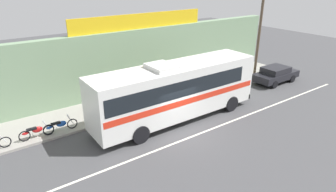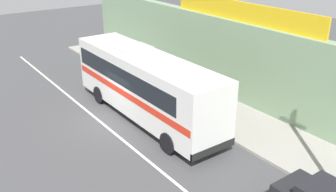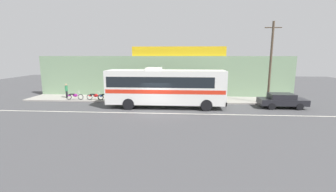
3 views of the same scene
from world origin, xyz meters
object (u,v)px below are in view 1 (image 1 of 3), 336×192
object	(u,v)px
motorcycle_blue	(60,125)
motorcycle_orange	(36,131)
parked_car	(276,74)
utility_pole	(260,30)
pedestrian_far_left	(172,77)
intercity_bus	(175,89)
pedestrian_by_curb	(111,96)

from	to	relation	value
motorcycle_blue	motorcycle_orange	bearing A→B (deg)	176.36
parked_car	motorcycle_blue	world-z (taller)	parked_car
parked_car	utility_pole	bearing A→B (deg)	114.93
parked_car	pedestrian_far_left	size ratio (longest dim) A/B	2.49
intercity_bus	pedestrian_far_left	world-z (taller)	intercity_bus
pedestrian_far_left	utility_pole	bearing A→B (deg)	-13.89
intercity_bus	motorcycle_orange	distance (m)	8.29
intercity_bus	utility_pole	distance (m)	10.74
intercity_bus	pedestrian_by_curb	size ratio (longest dim) A/B	6.95
parked_car	intercity_bus	bearing A→B (deg)	-177.03
parked_car	pedestrian_by_curb	distance (m)	14.06
intercity_bus	utility_pole	world-z (taller)	utility_pole
intercity_bus	utility_pole	size ratio (longest dim) A/B	1.38
intercity_bus	pedestrian_far_left	size ratio (longest dim) A/B	6.49
motorcycle_blue	pedestrian_far_left	size ratio (longest dim) A/B	1.16
parked_car	motorcycle_blue	bearing A→B (deg)	174.32
intercity_bus	parked_car	xyz separation A→B (m)	(11.03, 0.57, -1.33)
motorcycle_blue	motorcycle_orange	distance (m)	1.28
motorcycle_orange	parked_car	bearing A→B (deg)	-5.54
motorcycle_blue	pedestrian_far_left	xyz separation A→B (m)	(9.18, 1.74, 0.57)
motorcycle_blue	pedestrian_by_curb	xyz separation A→B (m)	(3.79, 1.12, 0.49)
parked_car	pedestrian_far_left	distance (m)	9.07
utility_pole	pedestrian_far_left	bearing A→B (deg)	166.11
utility_pole	motorcycle_blue	bearing A→B (deg)	179.48
utility_pole	motorcycle_blue	world-z (taller)	utility_pole
parked_car	pedestrian_far_left	bearing A→B (deg)	157.42
intercity_bus	motorcycle_orange	world-z (taller)	intercity_bus
parked_car	motorcycle_blue	size ratio (longest dim) A/B	2.15
intercity_bus	motorcycle_blue	world-z (taller)	intercity_bus
motorcycle_orange	pedestrian_far_left	distance (m)	10.60
intercity_bus	pedestrian_by_curb	xyz separation A→B (m)	(-2.73, 3.44, -1.01)
motorcycle_orange	pedestrian_far_left	bearing A→B (deg)	8.98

